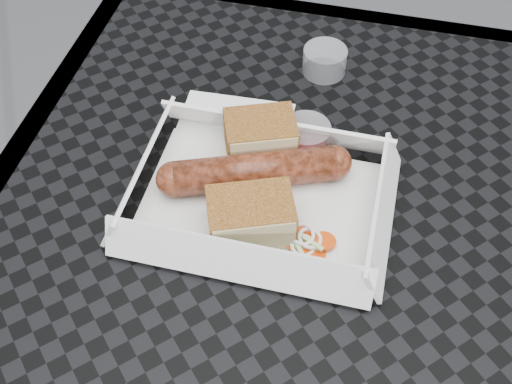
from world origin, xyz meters
TOP-DOWN VIEW (x-y plane):
  - patio_table at (0.00, 0.00)m, footprint 0.80×0.80m
  - food_tray at (-0.12, 0.06)m, footprint 0.22×0.15m
  - bratwurst at (-0.13, 0.08)m, footprint 0.18×0.09m
  - bread_near at (-0.14, 0.13)m, footprint 0.08×0.07m
  - bread_far at (-0.12, 0.03)m, footprint 0.09×0.08m
  - veg_garnish at (-0.07, 0.02)m, footprint 0.03×0.03m
  - napkin at (-0.17, 0.14)m, footprint 0.13×0.13m
  - condiment_cup_sauce at (-0.09, 0.15)m, footprint 0.05×0.05m
  - condiment_cup_empty at (-0.10, 0.27)m, footprint 0.05×0.05m

SIDE VIEW (x-z plane):
  - patio_table at x=0.00m, z-range 0.30..1.04m
  - napkin at x=-0.17m, z-range 0.74..0.75m
  - food_tray at x=-0.12m, z-range 0.74..0.75m
  - veg_garnish at x=-0.07m, z-range 0.75..0.75m
  - condiment_cup_sauce at x=-0.09m, z-range 0.74..0.78m
  - condiment_cup_empty at x=-0.10m, z-range 0.74..0.78m
  - bratwurst at x=-0.13m, z-range 0.75..0.78m
  - bread_far at x=-0.12m, z-range 0.75..0.79m
  - bread_near at x=-0.14m, z-range 0.75..0.79m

